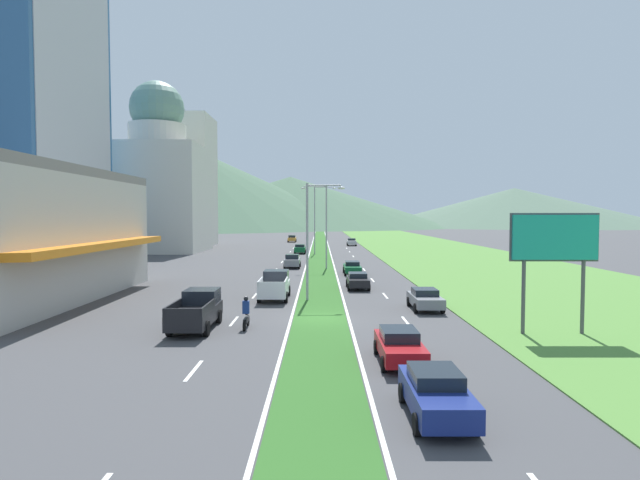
{
  "coord_description": "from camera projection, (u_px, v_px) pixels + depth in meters",
  "views": [
    {
      "loc": [
        0.01,
        -30.84,
        6.28
      ],
      "look_at": [
        -0.19,
        48.92,
        2.46
      ],
      "focal_mm": 28.94,
      "sensor_mm": 36.0,
      "label": 1
    }
  ],
  "objects": [
    {
      "name": "motorcycle_rider",
      "position": [
        247.0,
        315.0,
        28.55
      ],
      "size": [
        0.36,
        2.0,
        1.8
      ],
      "rotation": [
        0.0,
        0.0,
        1.57
      ],
      "color": "black",
      "rests_on": "ground_plane"
    },
    {
      "name": "lane_dash_left_4",
      "position": [
        269.0,
        280.0,
        49.93
      ],
      "size": [
        0.16,
        2.8,
        0.01
      ],
      "primitive_type": "cube",
      "color": "silver",
      "rests_on": "ground_plane"
    },
    {
      "name": "lane_dash_left_2",
      "position": [
        235.0,
        321.0,
        30.53
      ],
      "size": [
        0.16,
        2.8,
        0.01
      ],
      "primitive_type": "cube",
      "color": "silver",
      "rests_on": "ground_plane"
    },
    {
      "name": "lane_dash_left_8",
      "position": [
        292.0,
        252.0,
        88.71
      ],
      "size": [
        0.16,
        2.8,
        0.01
      ],
      "primitive_type": "cube",
      "color": "silver",
      "rests_on": "ground_plane"
    },
    {
      "name": "lane_dash_left_9",
      "position": [
        295.0,
        248.0,
        98.4
      ],
      "size": [
        0.16,
        2.8,
        0.01
      ],
      "primitive_type": "cube",
      "color": "silver",
      "rests_on": "ground_plane"
    },
    {
      "name": "car_5",
      "position": [
        293.0,
        239.0,
        121.28
      ],
      "size": [
        1.98,
        4.19,
        1.61
      ],
      "rotation": [
        0.0,
        0.0,
        1.57
      ],
      "color": "#C6842D",
      "rests_on": "ground_plane"
    },
    {
      "name": "lane_dash_left_3",
      "position": [
        256.0,
        296.0,
        40.23
      ],
      "size": [
        0.16,
        2.8,
        0.01
      ],
      "primitive_type": "cube",
      "color": "silver",
      "rests_on": "ground_plane"
    },
    {
      "name": "street_lamp_mid",
      "position": [
        325.0,
        221.0,
        60.07
      ],
      "size": [
        3.04,
        0.29,
        9.79
      ],
      "color": "#99999E",
      "rests_on": "ground_plane"
    },
    {
      "name": "hill_far_left",
      "position": [
        177.0,
        184.0,
        263.85
      ],
      "size": [
        198.16,
        198.16,
        44.58
      ],
      "primitive_type": "cone",
      "color": "#47664C",
      "rests_on": "ground_plane"
    },
    {
      "name": "grass_median",
      "position": [
        321.0,
        251.0,
        91.04
      ],
      "size": [
        3.2,
        240.0,
        0.06
      ],
      "primitive_type": "cube",
      "color": "#2D6023",
      "rests_on": "ground_plane"
    },
    {
      "name": "lane_dash_right_1",
      "position": [
        447.0,
        371.0,
        20.81
      ],
      "size": [
        0.16,
        2.8,
        0.01
      ],
      "primitive_type": "cube",
      "color": "silver",
      "rests_on": "ground_plane"
    },
    {
      "name": "lane_dash_left_1",
      "position": [
        195.0,
        370.0,
        20.84
      ],
      "size": [
        0.16,
        2.8,
        0.01
      ],
      "primitive_type": "cube",
      "color": "silver",
      "rests_on": "ground_plane"
    },
    {
      "name": "lane_dash_right_3",
      "position": [
        386.0,
        296.0,
        40.2
      ],
      "size": [
        0.16,
        2.8,
        0.01
      ],
      "primitive_type": "cube",
      "color": "silver",
      "rests_on": "ground_plane"
    },
    {
      "name": "hill_far_center",
      "position": [
        292.0,
        202.0,
        283.55
      ],
      "size": [
        176.35,
        176.35,
        27.47
      ],
      "primitive_type": "cone",
      "color": "#47664C",
      "rests_on": "ground_plane"
    },
    {
      "name": "lane_dash_right_2",
      "position": [
        407.0,
        321.0,
        30.51
      ],
      "size": [
        0.16,
        2.8,
        0.01
      ],
      "primitive_type": "cube",
      "color": "silver",
      "rests_on": "ground_plane"
    },
    {
      "name": "lane_dash_right_4",
      "position": [
        374.0,
        280.0,
        49.9
      ],
      "size": [
        0.16,
        2.8,
        0.01
      ],
      "primitive_type": "cube",
      "color": "silver",
      "rests_on": "ground_plane"
    },
    {
      "name": "street_lamp_near",
      "position": [
        313.0,
        233.0,
        37.73
      ],
      "size": [
        2.86,
        0.31,
        8.63
      ],
      "color": "#99999E",
      "rests_on": "ground_plane"
    },
    {
      "name": "car_2",
      "position": [
        426.0,
        299.0,
        34.33
      ],
      "size": [
        1.95,
        4.16,
        1.38
      ],
      "rotation": [
        0.0,
        0.0,
        -1.57
      ],
      "color": "slate",
      "rests_on": "ground_plane"
    },
    {
      "name": "pickup_truck_1",
      "position": [
        276.0,
        285.0,
        38.92
      ],
      "size": [
        2.18,
        5.4,
        2.0
      ],
      "rotation": [
        0.0,
        0.0,
        1.57
      ],
      "color": "silver",
      "rests_on": "ground_plane"
    },
    {
      "name": "lane_dash_right_7",
      "position": [
        354.0,
        256.0,
        78.99
      ],
      "size": [
        0.16,
        2.8,
        0.01
      ],
      "primitive_type": "cube",
      "color": "silver",
      "rests_on": "ground_plane"
    },
    {
      "name": "lane_dash_right_9",
      "position": [
        348.0,
        248.0,
        98.38
      ],
      "size": [
        0.16,
        2.8,
        0.01
      ],
      "primitive_type": "cube",
      "color": "silver",
      "rests_on": "ground_plane"
    },
    {
      "name": "edge_line_median_right",
      "position": [
        331.0,
        251.0,
        91.04
      ],
      "size": [
        0.16,
        240.0,
        0.01
      ],
      "primitive_type": "cube",
      "color": "silver",
      "rests_on": "ground_plane"
    },
    {
      "name": "car_0",
      "position": [
        294.0,
        261.0,
        61.63
      ],
      "size": [
        1.94,
        4.13,
        1.63
      ],
      "rotation": [
        0.0,
        0.0,
        1.57
      ],
      "color": "slate",
      "rests_on": "ground_plane"
    },
    {
      "name": "car_4",
      "position": [
        359.0,
        280.0,
        44.13
      ],
      "size": [
        1.89,
        4.22,
        1.35
      ],
      "rotation": [
        0.0,
        0.0,
        -1.57
      ],
      "color": "black",
      "rests_on": "ground_plane"
    },
    {
      "name": "car_3",
      "position": [
        353.0,
        242.0,
        106.78
      ],
      "size": [
        1.92,
        4.24,
        1.51
      ],
      "rotation": [
        0.0,
        0.0,
        -1.57
      ],
      "color": "#B2B2B7",
      "rests_on": "ground_plane"
    },
    {
      "name": "hill_far_right",
      "position": [
        515.0,
        207.0,
        298.85
      ],
      "size": [
        165.69,
        165.69,
        22.08
      ],
      "primitive_type": "cone",
      "color": "#516B56",
      "rests_on": "ground_plane"
    },
    {
      "name": "domed_building",
      "position": [
        160.0,
        182.0,
        89.32
      ],
      "size": [
        15.62,
        15.62,
        29.31
      ],
      "color": "beige",
      "rests_on": "ground_plane"
    },
    {
      "name": "grass_verge_right",
      "position": [
        438.0,
        251.0,
        90.99
      ],
      "size": [
        24.0,
        240.0,
        0.06
      ],
      "primitive_type": "cube",
      "color": "#518438",
      "rests_on": "ground_plane"
    },
    {
      "name": "ground_plane",
      "position": [
        321.0,
        319.0,
        31.11
      ],
      "size": [
        600.0,
        600.0,
        0.0
      ],
      "primitive_type": "plane",
      "color": "#424244"
    },
    {
      "name": "edge_line_median_left",
      "position": [
        311.0,
        251.0,
        91.04
      ],
      "size": [
        0.16,
        240.0,
        0.01
      ],
      "primitive_type": "cube",
      "color": "silver",
      "rests_on": "ground_plane"
    },
    {
      "name": "pickup_truck_0",
      "position": [
        198.0,
        311.0,
        28.66
      ],
      "size": [
        2.18,
        5.4,
        2.0
      ],
      "rotation": [
        0.0,
        0.0,
        1.57
      ],
      "color": "black",
      "rests_on": "ground_plane"
    },
    {
      "name": "lane_dash_left_5",
      "position": [
        277.0,
        270.0,
        59.62
      ],
      "size": [
        0.16,
        2.8,
        0.01
      ],
      "primitive_type": "cube",
      "color": "silver",
      "rests_on": "ground_plane"
    },
    {
      "name": "street_lamp_far",
      "position": [
        318.0,
        216.0,
        82.38
      ],
      "size": [
        3.46,
        0.53,
        10.93
      ],
      "color": "#99999E",
      "rests_on": "ground_plane"
    },
    {
      "name": "midrise_colored",
      "position": [
        184.0,
        181.0,
        107.54
      ],
      "size": [
        12.21,
        12.21,
        26.78
      ],
      "primitive_type": "cube",
      "color": "beige",
      "rests_on": "ground_plane"
    },
    {
      "name": "lane_dash_left_6",
      "position": [
        283.0,
        262.0,
        69.32
      ],
      "size": [
        0.16,
        2.8,
        0.01
      ],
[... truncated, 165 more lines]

